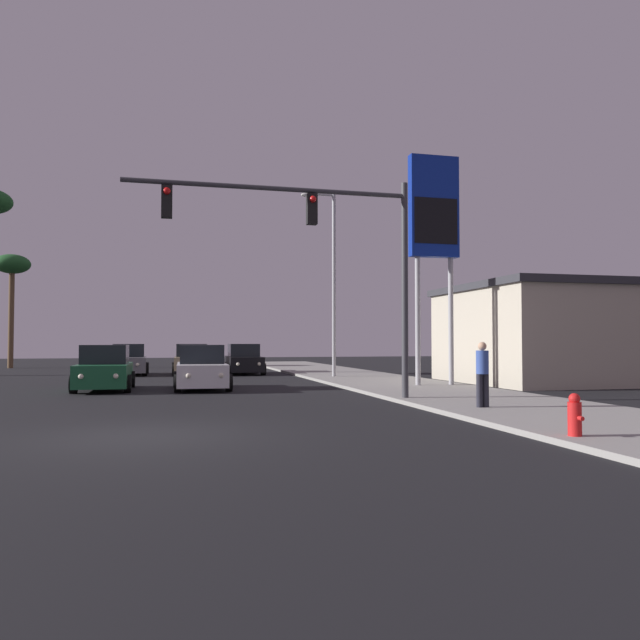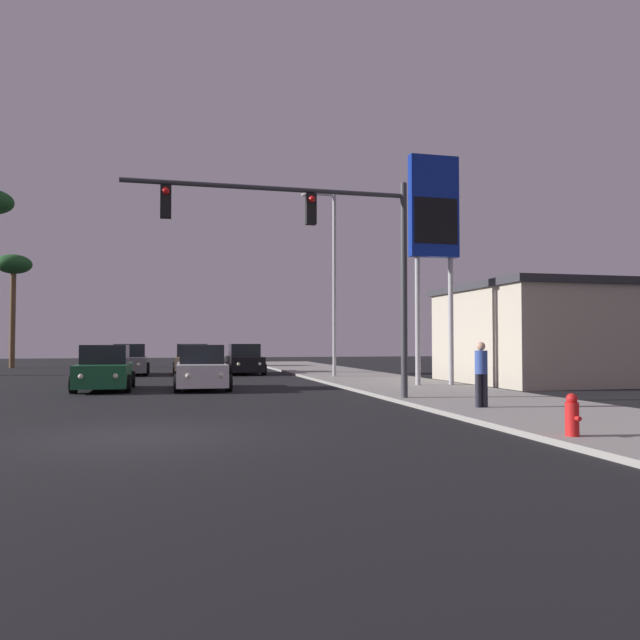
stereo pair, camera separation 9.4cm
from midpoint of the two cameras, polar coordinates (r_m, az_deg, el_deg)
ground_plane at (r=12.54m, az=-16.11°, el=-10.16°), size 120.00×120.00×0.00m
sidewalk_right at (r=24.21m, az=8.17°, el=-6.10°), size 5.00×60.00×0.12m
building_gas_station at (r=29.97m, az=21.99°, el=-1.16°), size 10.30×8.30×4.30m
car_white at (r=24.06m, az=-10.89°, el=-4.43°), size 2.04×4.33×1.68m
car_tan at (r=34.92m, az=-11.75°, el=-3.66°), size 2.04×4.33×1.68m
car_grey at (r=35.39m, az=-17.17°, el=-3.59°), size 2.04×4.34×1.68m
car_green at (r=24.53m, az=-19.19°, el=-4.31°), size 2.04×4.31×1.68m
car_black at (r=35.05m, az=-7.07°, el=-3.68°), size 2.04×4.32×1.68m
traffic_light_mast at (r=18.44m, az=0.45°, el=7.31°), size 8.35×0.36×6.50m
street_lamp at (r=30.45m, az=0.95°, el=4.26°), size 1.74×0.24×9.00m
gas_station_sign at (r=25.21m, az=10.26°, el=9.05°), size 2.00×0.42×9.00m
fire_hydrant at (r=12.07m, az=22.05°, el=-8.08°), size 0.24×0.34×0.76m
pedestrian_on_sidewalk at (r=16.56m, az=14.47°, el=-4.57°), size 0.34×0.32×1.67m
palm_tree_far at (r=47.82m, az=-26.39°, el=4.15°), size 2.40×2.40×7.80m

